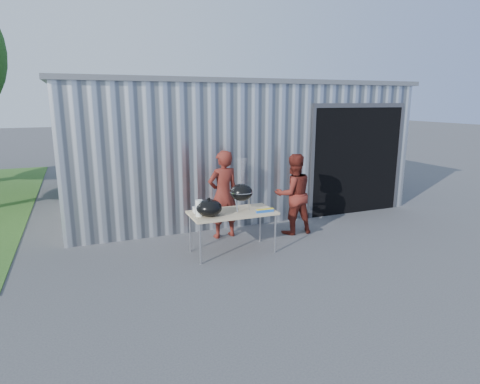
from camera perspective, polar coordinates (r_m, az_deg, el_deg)
name	(u,v)px	position (r m, az deg, el deg)	size (l,w,h in m)	color
ground	(260,256)	(7.12, 2.90, -9.03)	(80.00, 80.00, 0.00)	#434345
building	(221,142)	(11.26, -2.70, 7.17)	(8.20, 6.20, 3.10)	silver
folding_table	(232,214)	(7.06, -1.09, -3.13)	(1.50, 0.75, 0.75)	tan
kettle_grill	(241,187)	(7.02, 0.19, 0.71)	(0.41, 0.41, 0.93)	black
grill_lid	(209,208)	(6.77, -4.43, -2.25)	(0.44, 0.44, 0.32)	black
paper_towels	(199,208)	(6.77, -5.84, -2.30)	(0.12, 0.12, 0.28)	white
white_tub	(199,210)	(7.03, -5.82, -2.50)	(0.20, 0.15, 0.10)	white
foil_box	(265,211)	(7.01, 3.56, -2.65)	(0.32, 0.05, 0.06)	#1A50AD
person_cook	(223,194)	(7.83, -2.40, -0.35)	(0.63, 0.41, 1.73)	maroon
person_bystander	(293,194)	(8.15, 7.58, -0.29)	(0.79, 0.62, 1.63)	maroon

